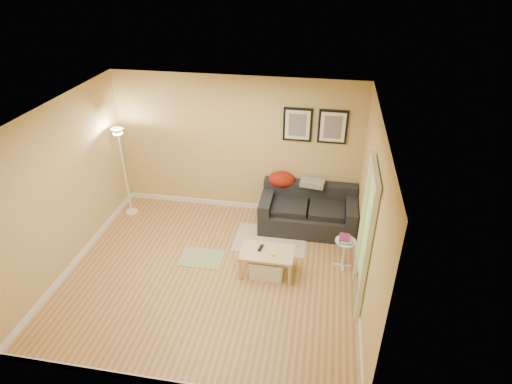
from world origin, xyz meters
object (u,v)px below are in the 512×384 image
coffee_table (267,262)px  storage_bin (267,266)px  book_stack (345,239)px  side_table (344,253)px  floor_lamp (125,175)px  sofa (308,210)px

coffee_table → storage_bin: coffee_table is taller
book_stack → side_table: bearing=-7.3°
storage_bin → floor_lamp: size_ratio=0.30×
coffee_table → side_table: 1.24m
sofa → floor_lamp: (-3.38, -0.09, 0.44)m
book_stack → sofa: bearing=123.9°
floor_lamp → storage_bin: bearing=-24.6°
side_table → floor_lamp: 4.16m
storage_bin → side_table: size_ratio=1.05×
coffee_table → sofa: bearing=64.9°
coffee_table → book_stack: size_ratio=3.48×
coffee_table → side_table: size_ratio=1.64×
book_stack → floor_lamp: size_ratio=0.14×
sofa → coffee_table: size_ratio=2.07×
sofa → side_table: sofa is taller
coffee_table → book_stack: bearing=14.2°
coffee_table → side_table: bearing=14.0°
coffee_table → floor_lamp: (-2.84, 1.27, 0.61)m
coffee_table → book_stack: book_stack is taller
coffee_table → side_table: (1.18, 0.37, 0.04)m
coffee_table → storage_bin: bearing=-80.0°
book_stack → floor_lamp: 4.12m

